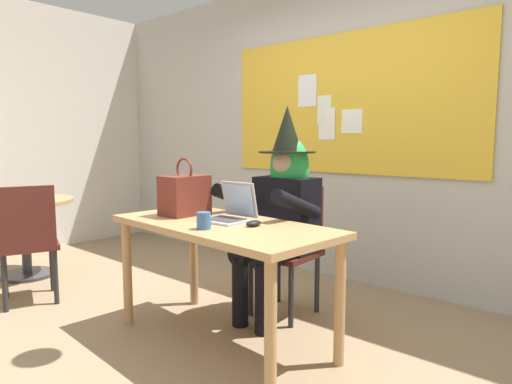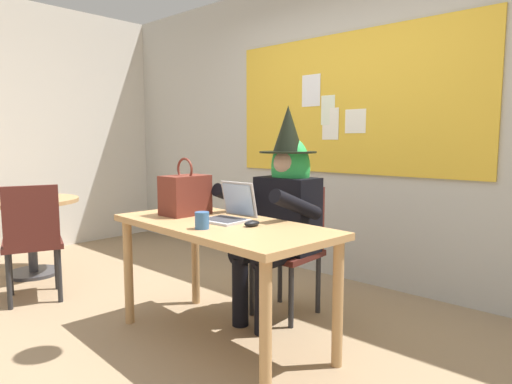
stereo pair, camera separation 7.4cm
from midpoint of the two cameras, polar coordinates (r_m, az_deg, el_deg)
name	(u,v)px [view 1 (the left image)]	position (r m, az deg, el deg)	size (l,w,h in m)	color
ground_plane	(194,342)	(2.96, -8.54, -18.30)	(24.00, 24.00, 0.00)	#937A5B
wall_back_bulletin	(347,125)	(4.06, 10.88, 8.36)	(6.29, 1.84, 2.72)	#B2B2AD
desk_main	(222,239)	(2.73, -5.04, -5.93)	(1.49, 0.77, 0.75)	tan
chair_at_desk	(291,241)	(3.27, 3.77, -6.25)	(0.44, 0.44, 0.91)	#4C1E19
person_costumed	(281,203)	(3.12, 2.54, -1.42)	(0.60, 0.66, 1.48)	black
laptop	(230,212)	(2.77, -4.03, -2.55)	(0.28, 0.29, 0.23)	#B7B7BC
computer_mouse	(253,223)	(2.58, -1.14, -4.00)	(0.06, 0.10, 0.03)	black
handbag	(185,195)	(3.01, -9.70, -0.33)	(0.20, 0.30, 0.38)	maroon
coffee_mug	(204,221)	(2.52, -7.46, -3.61)	(0.08, 0.08, 0.10)	#336099
side_table_round	(24,219)	(4.59, -27.64, -3.09)	(0.84, 0.84, 0.71)	tan
chair_spare_by_window	(28,238)	(3.81, -27.40, -5.16)	(0.54, 0.54, 0.91)	#4C1E19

